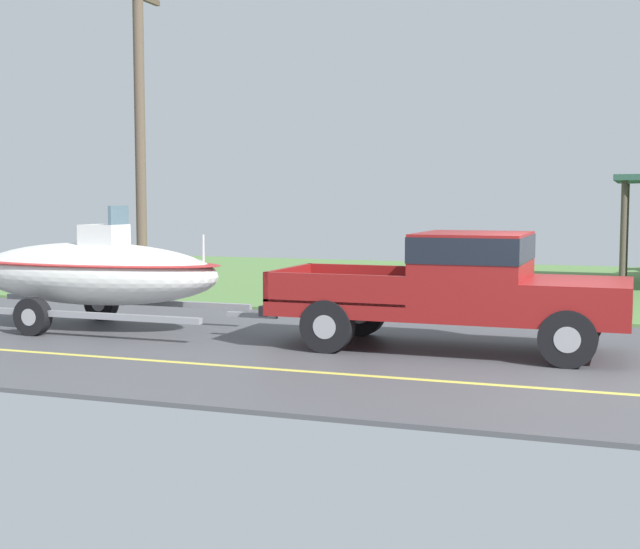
# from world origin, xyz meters

# --- Properties ---
(ground) EXTENTS (36.00, 22.00, 0.11)m
(ground) POSITION_xyz_m (0.00, 8.38, -0.01)
(ground) COLOR #4C4C51
(pickup_truck_towing) EXTENTS (5.54, 2.02, 1.80)m
(pickup_truck_towing) POSITION_xyz_m (-1.44, 0.57, 1.01)
(pickup_truck_towing) COLOR maroon
(pickup_truck_towing) RESTS_ON ground
(boat_on_trailer) EXTENTS (6.25, 2.26, 2.18)m
(boat_on_trailer) POSITION_xyz_m (-8.15, 0.57, 0.99)
(boat_on_trailer) COLOR gray
(boat_on_trailer) RESTS_ON ground
(utility_pole) EXTENTS (0.24, 1.80, 7.45)m
(utility_pole) POSITION_xyz_m (-9.81, 4.97, 3.87)
(utility_pole) COLOR brown
(utility_pole) RESTS_ON ground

